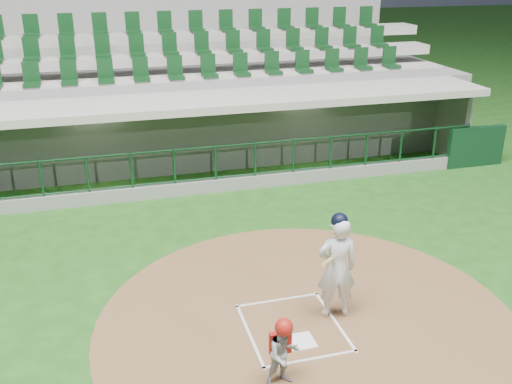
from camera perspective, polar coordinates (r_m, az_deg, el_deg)
ground at (r=10.06m, az=3.14°, el=-12.47°), size 120.00×120.00×0.00m
dirt_circle at (r=9.99m, az=5.19°, el=-12.78°), size 7.20×7.20×0.01m
home_plate at (r=9.51m, az=4.52°, el=-14.66°), size 0.43×0.43×0.02m
batter_box_chalk at (r=9.82m, az=3.71°, el=-13.34°), size 1.55×1.80×0.01m
dugout_structure at (r=16.58m, az=-5.13°, el=5.49°), size 16.40×3.70×3.00m
seating_deck at (r=19.39m, az=-7.14°, el=9.32°), size 17.00×6.72×5.15m
batter at (r=9.69m, az=8.08°, el=-7.34°), size 0.90×0.91×1.93m
catcher at (r=8.40m, az=2.75°, el=-15.67°), size 0.56×0.47×1.11m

